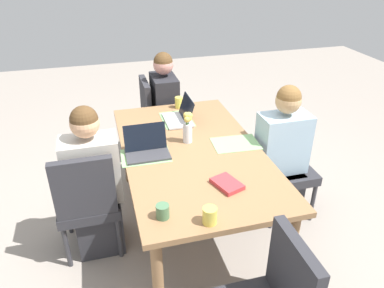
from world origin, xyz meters
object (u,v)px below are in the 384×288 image
(coffee_mug_centre_left, at_px, (179,103))
(chair_head_right_left_mid, at_px, (157,116))
(person_near_left_far, at_px, (280,161))
(person_far_left_near, at_px, (95,189))
(coffee_mug_near_left, at_px, (210,216))
(laptop_head_right_left_mid, at_px, (180,116))
(laptop_far_left_near, at_px, (147,149))
(book_red_cover, at_px, (227,184))
(person_head_right_left_mid, at_px, (165,115))
(chair_far_left_near, at_px, (87,199))
(flower_vase, at_px, (188,126))
(dining_table, at_px, (192,159))
(coffee_mug_near_right, at_px, (163,211))
(chair_near_left_far, at_px, (282,159))

(coffee_mug_centre_left, bearing_deg, chair_head_right_left_mid, 18.40)
(person_near_left_far, bearing_deg, person_far_left_near, 89.74)
(chair_head_right_left_mid, relative_size, coffee_mug_near_left, 8.88)
(person_far_left_near, distance_m, laptop_head_right_left_mid, 0.98)
(laptop_far_left_near, distance_m, book_red_cover, 0.69)
(person_head_right_left_mid, distance_m, person_near_left_far, 1.39)
(chair_far_left_near, xyz_separation_m, coffee_mug_centre_left, (0.88, -0.90, 0.31))
(flower_vase, bearing_deg, person_near_left_far, -99.93)
(laptop_head_right_left_mid, height_order, coffee_mug_centre_left, laptop_head_right_left_mid)
(chair_head_right_left_mid, relative_size, flower_vase, 3.54)
(chair_far_left_near, relative_size, book_red_cover, 4.50)
(laptop_far_left_near, bearing_deg, chair_far_left_near, 101.71)
(person_near_left_far, relative_size, laptop_far_left_near, 3.73)
(laptop_head_right_left_mid, distance_m, book_red_cover, 1.03)
(chair_head_right_left_mid, height_order, book_red_cover, chair_head_right_left_mid)
(dining_table, xyz_separation_m, laptop_head_right_left_mid, (0.52, -0.03, 0.12))
(laptop_head_right_left_mid, height_order, coffee_mug_near_right, laptop_head_right_left_mid)
(person_head_right_left_mid, xyz_separation_m, book_red_cover, (-1.69, -0.07, 0.24))
(person_near_left_far, bearing_deg, person_head_right_left_mid, 32.31)
(dining_table, height_order, coffee_mug_near_right, coffee_mug_near_right)
(person_near_left_far, height_order, coffee_mug_near_right, person_near_left_far)
(person_head_right_left_mid, bearing_deg, chair_near_left_far, -143.88)
(coffee_mug_near_left, bearing_deg, person_head_right_left_mid, -4.16)
(flower_vase, height_order, coffee_mug_centre_left, flower_vase)
(dining_table, xyz_separation_m, coffee_mug_centre_left, (0.81, -0.09, 0.13))
(chair_near_left_far, bearing_deg, person_near_left_far, 141.24)
(person_far_left_near, bearing_deg, chair_far_left_near, 141.24)
(chair_near_left_far, bearing_deg, chair_far_left_near, 94.97)
(person_near_left_far, xyz_separation_m, coffee_mug_centre_left, (0.81, 0.68, 0.28))
(coffee_mug_near_left, bearing_deg, coffee_mug_centre_left, -7.40)
(flower_vase, bearing_deg, chair_far_left_near, 103.98)
(person_near_left_far, distance_m, coffee_mug_centre_left, 1.09)
(coffee_mug_near_left, height_order, coffee_mug_near_right, coffee_mug_near_left)
(chair_near_left_far, distance_m, coffee_mug_near_right, 1.46)
(laptop_far_left_near, bearing_deg, person_near_left_far, -91.53)
(chair_far_left_near, height_order, person_head_right_left_mid, person_head_right_left_mid)
(chair_near_left_far, relative_size, coffee_mug_near_right, 10.56)
(chair_head_right_left_mid, distance_m, flower_vase, 1.17)
(coffee_mug_near_right, bearing_deg, book_red_cover, -67.13)
(person_head_right_left_mid, height_order, coffee_mug_near_left, person_head_right_left_mid)
(chair_far_left_near, distance_m, person_near_left_far, 1.58)
(chair_far_left_near, distance_m, coffee_mug_near_left, 1.06)
(person_head_right_left_mid, xyz_separation_m, laptop_head_right_left_mid, (-0.66, -0.01, 0.27))
(chair_far_left_near, height_order, coffee_mug_near_right, chair_far_left_near)
(book_red_cover, bearing_deg, dining_table, -8.63)
(book_red_cover, bearing_deg, person_near_left_far, -72.03)
(chair_far_left_near, bearing_deg, person_head_right_left_mid, -33.83)
(dining_table, xyz_separation_m, person_near_left_far, (-0.00, -0.77, -0.15))
(person_near_left_far, height_order, flower_vase, person_near_left_far)
(laptop_head_right_left_mid, bearing_deg, laptop_far_left_near, 142.66)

